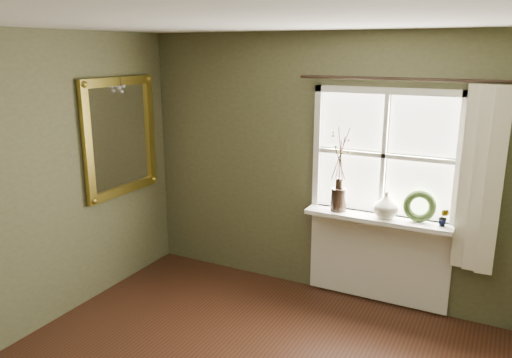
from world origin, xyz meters
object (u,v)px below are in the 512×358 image
object	(u,v)px
cream_vase	(386,205)
dark_jug	(339,199)
wreath	(419,209)
gilt_mirror	(121,136)

from	to	relation	value
cream_vase	dark_jug	bearing A→B (deg)	180.00
cream_vase	wreath	bearing A→B (deg)	7.83
dark_jug	cream_vase	bearing A→B (deg)	0.00
dark_jug	gilt_mirror	xyz separation A→B (m)	(-2.13, -0.61, 0.54)
dark_jug	cream_vase	world-z (taller)	cream_vase
cream_vase	wreath	world-z (taller)	wreath
cream_vase	gilt_mirror	world-z (taller)	gilt_mirror
dark_jug	gilt_mirror	bearing A→B (deg)	-164.06
dark_jug	wreath	world-z (taller)	wreath
dark_jug	cream_vase	distance (m)	0.45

